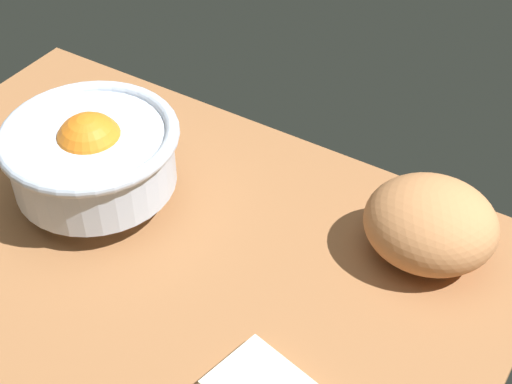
% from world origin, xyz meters
% --- Properties ---
extents(ground_plane, '(0.76, 0.55, 0.03)m').
position_xyz_m(ground_plane, '(0.00, 0.00, -0.01)').
color(ground_plane, '#97623A').
extents(fruit_bowl, '(0.20, 0.20, 0.12)m').
position_xyz_m(fruit_bowl, '(0.10, -0.05, 0.07)').
color(fruit_bowl, silver).
rests_on(fruit_bowl, ground).
extents(bread_loaf, '(0.17, 0.16, 0.09)m').
position_xyz_m(bread_loaf, '(-0.25, -0.17, 0.05)').
color(bread_loaf, '#C4814E').
rests_on(bread_loaf, ground).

